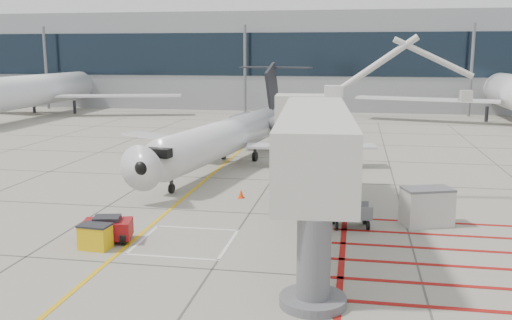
% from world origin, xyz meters
% --- Properties ---
extents(ground_plane, '(260.00, 260.00, 0.00)m').
position_xyz_m(ground_plane, '(0.00, 0.00, 0.00)').
color(ground_plane, gray).
rests_on(ground_plane, ground).
extents(regional_jet, '(26.25, 30.94, 7.25)m').
position_xyz_m(regional_jet, '(-4.37, 13.91, 3.63)').
color(regional_jet, silver).
rests_on(regional_jet, ground_plane).
extents(jet_bridge, '(10.76, 20.32, 7.87)m').
position_xyz_m(jet_bridge, '(3.65, 0.22, 3.94)').
color(jet_bridge, beige).
rests_on(jet_bridge, ground_plane).
extents(pushback_tug, '(2.36, 1.76, 1.23)m').
position_xyz_m(pushback_tug, '(-5.46, -1.54, 0.62)').
color(pushback_tug, maroon).
rests_on(pushback_tug, ground_plane).
extents(spill_bin, '(1.35, 0.96, 1.11)m').
position_xyz_m(spill_bin, '(-5.56, -2.55, 0.55)').
color(spill_bin, '#DDB10C').
rests_on(spill_bin, ground_plane).
extents(baggage_cart, '(2.10, 1.53, 1.21)m').
position_xyz_m(baggage_cart, '(5.30, 2.50, 0.60)').
color(baggage_cart, slate).
rests_on(baggage_cart, ground_plane).
extents(ground_power_unit, '(2.67, 2.08, 1.86)m').
position_xyz_m(ground_power_unit, '(8.96, 3.53, 0.93)').
color(ground_power_unit, beige).
rests_on(ground_power_unit, ground_plane).
extents(cone_nose, '(0.38, 0.38, 0.52)m').
position_xyz_m(cone_nose, '(-1.08, 7.06, 0.26)').
color(cone_nose, '#FF410D').
rests_on(cone_nose, ground_plane).
extents(cone_side, '(0.36, 0.36, 0.50)m').
position_xyz_m(cone_side, '(3.81, 5.27, 0.25)').
color(cone_side, red).
rests_on(cone_side, ground_plane).
extents(terminal_building, '(180.00, 28.00, 14.00)m').
position_xyz_m(terminal_building, '(10.00, 70.00, 7.00)').
color(terminal_building, gray).
rests_on(terminal_building, ground_plane).
extents(terminal_glass_band, '(180.00, 0.10, 6.00)m').
position_xyz_m(terminal_glass_band, '(10.00, 55.95, 8.00)').
color(terminal_glass_band, black).
rests_on(terminal_glass_band, ground_plane).
extents(bg_aircraft_b, '(36.38, 40.42, 12.13)m').
position_xyz_m(bg_aircraft_b, '(-35.71, 46.00, 6.06)').
color(bg_aircraft_b, silver).
rests_on(bg_aircraft_b, ground_plane).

